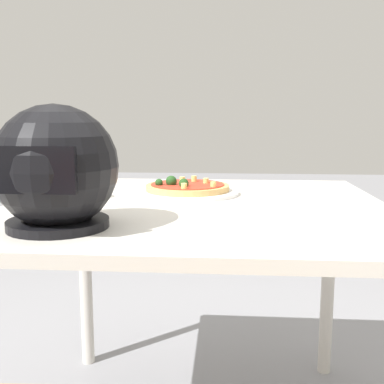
{
  "coord_description": "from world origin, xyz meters",
  "views": [
    {
      "loc": [
        -0.09,
        1.32,
        1.01
      ],
      "look_at": [
        0.02,
        -0.08,
        0.78
      ],
      "focal_mm": 44.0,
      "sensor_mm": 36.0,
      "label": 1
    }
  ],
  "objects_px": {
    "motorcycle_helmet": "(56,170)",
    "dining_table": "(197,232)",
    "pizza": "(187,187)",
    "drinking_glass": "(65,177)"
  },
  "relations": [
    {
      "from": "pizza",
      "to": "drinking_glass",
      "type": "height_order",
      "value": "drinking_glass"
    },
    {
      "from": "pizza",
      "to": "drinking_glass",
      "type": "bearing_deg",
      "value": 22.7
    },
    {
      "from": "dining_table",
      "to": "drinking_glass",
      "type": "distance_m",
      "value": 0.42
    },
    {
      "from": "dining_table",
      "to": "pizza",
      "type": "relative_size",
      "value": 4.04
    },
    {
      "from": "drinking_glass",
      "to": "pizza",
      "type": "bearing_deg",
      "value": -157.3
    },
    {
      "from": "motorcycle_helmet",
      "to": "drinking_glass",
      "type": "bearing_deg",
      "value": -73.55
    },
    {
      "from": "dining_table",
      "to": "drinking_glass",
      "type": "bearing_deg",
      "value": -2.57
    },
    {
      "from": "motorcycle_helmet",
      "to": "dining_table",
      "type": "bearing_deg",
      "value": -132.48
    },
    {
      "from": "dining_table",
      "to": "motorcycle_helmet",
      "type": "relative_size",
      "value": 3.93
    },
    {
      "from": "dining_table",
      "to": "pizza",
      "type": "bearing_deg",
      "value": -75.12
    }
  ]
}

